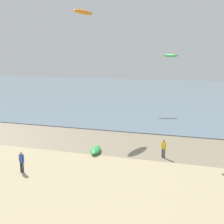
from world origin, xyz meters
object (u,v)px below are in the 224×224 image
object	(u,v)px
kite_aloft_2	(171,55)
kite_aloft_5	(83,12)
person_nearest_camera	(22,161)
grounded_kite	(96,150)
person_mid_beach	(164,148)

from	to	relation	value
kite_aloft_2	kite_aloft_5	distance (m)	13.92
person_nearest_camera	grounded_kite	bearing A→B (deg)	57.18
person_nearest_camera	kite_aloft_5	world-z (taller)	kite_aloft_5
grounded_kite	kite_aloft_5	xyz separation A→B (m)	(-4.71, 9.04, 13.89)
grounded_kite	kite_aloft_2	xyz separation A→B (m)	(6.49, 2.43, 8.90)
person_mid_beach	kite_aloft_2	world-z (taller)	kite_aloft_2
person_nearest_camera	kite_aloft_2	xyz separation A→B (m)	(10.50, 8.66, 8.23)
kite_aloft_2	grounded_kite	bearing A→B (deg)	60.96
person_nearest_camera	person_mid_beach	world-z (taller)	same
person_mid_beach	kite_aloft_5	world-z (taller)	kite_aloft_5
person_nearest_camera	grounded_kite	distance (m)	7.44
person_mid_beach	kite_aloft_2	size ratio (longest dim) A/B	0.91
person_mid_beach	kite_aloft_2	distance (m)	8.47
person_mid_beach	grounded_kite	xyz separation A→B (m)	(-6.37, -0.44, -0.67)
person_nearest_camera	kite_aloft_5	bearing A→B (deg)	92.62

